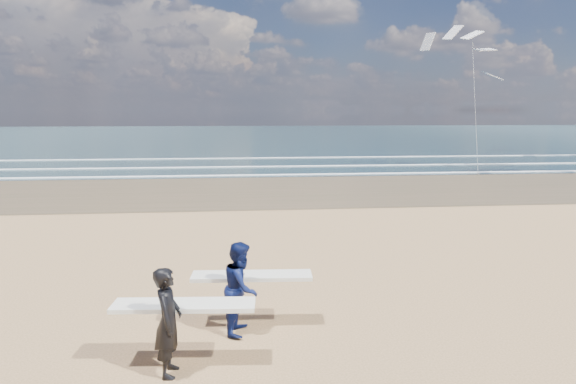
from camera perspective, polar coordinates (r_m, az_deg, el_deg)
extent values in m
cube|color=brown|center=(31.94, 29.03, 0.89)|extent=(220.00, 12.00, 0.01)
cube|color=#182F36|center=(82.06, 6.99, 6.28)|extent=(220.00, 100.00, 0.02)
cube|color=white|center=(35.94, 24.69, 2.06)|extent=(220.00, 0.50, 0.05)
cube|color=white|center=(40.03, 21.29, 2.91)|extent=(220.00, 0.50, 0.05)
cube|color=white|center=(45.88, 17.60, 3.81)|extent=(220.00, 0.50, 0.05)
imported|color=black|center=(8.03, -13.17, -13.84)|extent=(0.42, 0.62, 1.66)
cube|color=white|center=(8.29, -11.49, -12.22)|extent=(2.23, 0.69, 0.07)
imported|color=#0C1544|center=(9.26, -5.22, -10.51)|extent=(0.79, 0.92, 1.65)
cube|color=white|center=(9.57, -4.04, -9.27)|extent=(2.23, 0.66, 0.07)
cube|color=slate|center=(33.72, 20.36, 1.91)|extent=(0.12, 0.12, 0.10)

